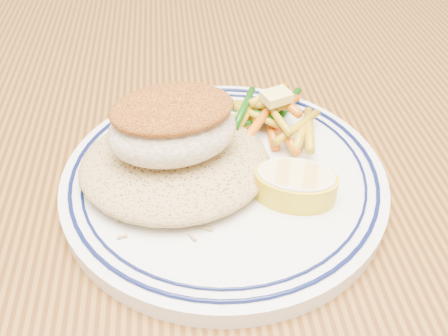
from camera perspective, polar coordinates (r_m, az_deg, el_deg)
dining_table at (r=0.45m, az=-1.17°, el=-13.96°), size 1.50×0.90×0.75m
plate at (r=0.39m, az=-0.00°, el=-1.16°), size 0.25×0.25×0.02m
rice_pilaf at (r=0.38m, az=-5.62°, el=0.84°), size 0.15×0.13×0.03m
fish_fillet at (r=0.36m, az=-5.93°, el=4.88°), size 0.10×0.08×0.05m
vegetable_pile at (r=0.42m, az=5.22°, el=5.72°), size 0.09×0.10×0.03m
butter_pat at (r=0.42m, az=6.01°, el=8.11°), size 0.03×0.02×0.01m
lemon_wedge at (r=0.36m, az=8.16°, el=-1.82°), size 0.07×0.07×0.02m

